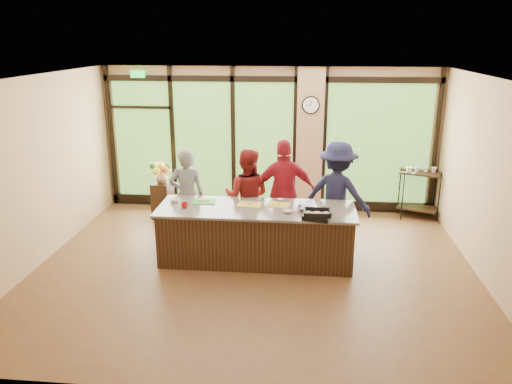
% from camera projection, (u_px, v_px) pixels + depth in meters
% --- Properties ---
extents(floor, '(7.00, 7.00, 0.00)m').
position_uv_depth(floor, '(254.00, 268.00, 8.05)').
color(floor, brown).
rests_on(floor, ground).
extents(ceiling, '(7.00, 7.00, 0.00)m').
position_uv_depth(ceiling, '(254.00, 78.00, 7.16)').
color(ceiling, white).
rests_on(ceiling, back_wall).
extents(back_wall, '(7.00, 0.00, 7.00)m').
position_uv_depth(back_wall, '(269.00, 140.00, 10.46)').
color(back_wall, tan).
rests_on(back_wall, floor).
extents(left_wall, '(0.00, 6.00, 6.00)m').
position_uv_depth(left_wall, '(36.00, 172.00, 7.94)').
color(left_wall, tan).
rests_on(left_wall, floor).
extents(right_wall, '(0.00, 6.00, 6.00)m').
position_uv_depth(right_wall, '(492.00, 185.00, 7.28)').
color(right_wall, tan).
rests_on(right_wall, floor).
extents(window_wall, '(6.90, 0.12, 3.00)m').
position_uv_depth(window_wall, '(276.00, 145.00, 10.43)').
color(window_wall, tan).
rests_on(window_wall, floor).
extents(island_base, '(3.10, 1.00, 0.88)m').
position_uv_depth(island_base, '(256.00, 235.00, 8.21)').
color(island_base, '#301D10').
rests_on(island_base, floor).
extents(countertop, '(3.20, 1.10, 0.04)m').
position_uv_depth(countertop, '(256.00, 209.00, 8.07)').
color(countertop, '#71655D').
rests_on(countertop, island_base).
extents(wall_clock, '(0.36, 0.04, 0.36)m').
position_uv_depth(wall_clock, '(311.00, 105.00, 10.03)').
color(wall_clock, black).
rests_on(wall_clock, window_wall).
extents(cook_left, '(0.69, 0.52, 1.71)m').
position_uv_depth(cook_left, '(187.00, 196.00, 8.87)').
color(cook_left, slate).
rests_on(cook_left, floor).
extents(cook_midleft, '(0.89, 0.73, 1.72)m').
position_uv_depth(cook_midleft, '(247.00, 196.00, 8.84)').
color(cook_midleft, maroon).
rests_on(cook_midleft, floor).
extents(cook_midright, '(1.16, 0.63, 1.88)m').
position_uv_depth(cook_midright, '(284.00, 192.00, 8.81)').
color(cook_midright, maroon).
rests_on(cook_midright, floor).
extents(cook_right, '(1.37, 1.08, 1.86)m').
position_uv_depth(cook_right, '(337.00, 194.00, 8.71)').
color(cook_right, '#191A37').
rests_on(cook_right, floor).
extents(roasting_pan, '(0.47, 0.41, 0.07)m').
position_uv_depth(roasting_pan, '(317.00, 217.00, 7.56)').
color(roasting_pan, black).
rests_on(roasting_pan, countertop).
extents(mixing_bowl, '(0.37, 0.37, 0.07)m').
position_uv_depth(mixing_bowl, '(306.00, 208.00, 7.93)').
color(mixing_bowl, silver).
rests_on(mixing_bowl, countertop).
extents(cutting_board_left, '(0.42, 0.33, 0.01)m').
position_uv_depth(cutting_board_left, '(204.00, 201.00, 8.36)').
color(cutting_board_left, green).
rests_on(cutting_board_left, countertop).
extents(cutting_board_center, '(0.42, 0.33, 0.01)m').
position_uv_depth(cutting_board_center, '(250.00, 204.00, 8.21)').
color(cutting_board_center, gold).
rests_on(cutting_board_center, countertop).
extents(cutting_board_right, '(0.41, 0.34, 0.01)m').
position_uv_depth(cutting_board_right, '(278.00, 205.00, 8.19)').
color(cutting_board_right, gold).
rests_on(cutting_board_right, countertop).
extents(prep_bowl_near, '(0.18, 0.18, 0.05)m').
position_uv_depth(prep_bowl_near, '(175.00, 200.00, 8.34)').
color(prep_bowl_near, silver).
rests_on(prep_bowl_near, countertop).
extents(prep_bowl_mid, '(0.20, 0.20, 0.05)m').
position_uv_depth(prep_bowl_mid, '(287.00, 211.00, 7.82)').
color(prep_bowl_mid, silver).
rests_on(prep_bowl_mid, countertop).
extents(prep_bowl_far, '(0.15, 0.15, 0.03)m').
position_uv_depth(prep_bowl_far, '(280.00, 200.00, 8.41)').
color(prep_bowl_far, silver).
rests_on(prep_bowl_far, countertop).
extents(red_ramekin, '(0.13, 0.13, 0.09)m').
position_uv_depth(red_ramekin, '(185.00, 205.00, 8.05)').
color(red_ramekin, '#AF1115').
rests_on(red_ramekin, countertop).
extents(flower_stand, '(0.42, 0.42, 0.74)m').
position_uv_depth(flower_stand, '(163.00, 200.00, 10.17)').
color(flower_stand, '#301D10').
rests_on(flower_stand, floor).
extents(flower_vase, '(0.31, 0.31, 0.27)m').
position_uv_depth(flower_vase, '(162.00, 177.00, 10.02)').
color(flower_vase, '#92754F').
rests_on(flower_vase, flower_stand).
extents(bar_cart, '(0.89, 0.70, 1.06)m').
position_uv_depth(bar_cart, '(419.00, 187.00, 10.13)').
color(bar_cart, '#301D10').
rests_on(bar_cart, floor).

